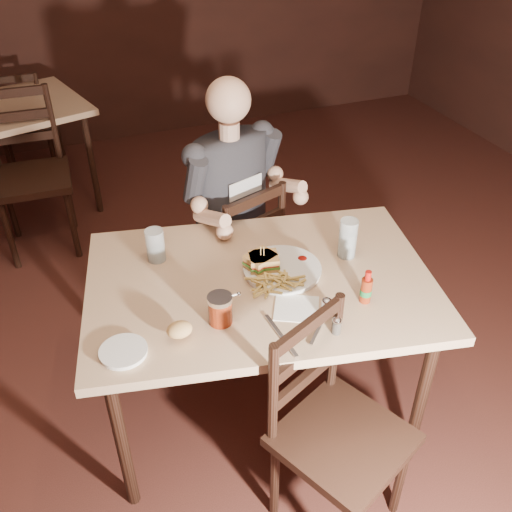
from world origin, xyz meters
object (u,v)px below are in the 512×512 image
object	(u,v)px
chair_far	(232,256)
bg_chair_far	(24,123)
bg_table	(19,117)
glass_left	(155,245)
dinner_plate	(282,270)
side_plate	(124,352)
main_table	(261,294)
syrup_dispenser	(220,309)
bg_chair_near	(31,178)
diner	(236,178)
chair_near	(343,439)
glass_right	(348,238)
hot_sauce	(367,287)

from	to	relation	value
chair_far	bg_chair_far	bearing A→B (deg)	-87.52
bg_table	glass_left	bearing A→B (deg)	-77.24
dinner_plate	side_plate	distance (m)	0.70
main_table	syrup_dispenser	bearing A→B (deg)	-142.05
bg_chair_near	diner	size ratio (longest dim) A/B	1.09
main_table	diner	xyz separation A→B (m)	(0.10, 0.58, 0.21)
chair_far	chair_near	bearing A→B (deg)	70.70
chair_near	dinner_plate	size ratio (longest dim) A/B	2.98
chair_far	bg_chair_near	bearing A→B (deg)	-71.23
syrup_dispenser	side_plate	distance (m)	0.36
glass_right	syrup_dispenser	size ratio (longest dim) A/B	1.47
bg_chair_near	side_plate	distance (m)	2.00
chair_far	chair_near	size ratio (longest dim) A/B	0.99
main_table	glass_left	xyz separation A→B (m)	(-0.34, 0.28, 0.14)
main_table	chair_far	xyz separation A→B (m)	(0.09, 0.62, -0.26)
chair_far	diner	bearing A→B (deg)	90.00
chair_near	hot_sauce	size ratio (longest dim) A/B	6.58
main_table	glass_right	bearing A→B (deg)	3.57
bg_table	bg_chair_far	size ratio (longest dim) A/B	1.15
dinner_plate	hot_sauce	size ratio (longest dim) A/B	2.21
diner	hot_sauce	xyz separation A→B (m)	(0.21, -0.83, -0.07)
chair_near	bg_chair_near	size ratio (longest dim) A/B	0.90
chair_near	side_plate	world-z (taller)	chair_near
bg_chair_near	diner	distance (m)	1.55
diner	glass_right	xyz separation A→B (m)	(0.28, -0.55, -0.06)
main_table	syrup_dispenser	distance (m)	0.31
main_table	bg_chair_far	distance (m)	2.99
bg_table	side_plate	bearing A→B (deg)	-84.70
bg_table	chair_far	distance (m)	1.93
main_table	syrup_dispenser	size ratio (longest dim) A/B	13.06
bg_chair_near	chair_near	bearing A→B (deg)	-66.39
dinner_plate	side_plate	xyz separation A→B (m)	(-0.67, -0.22, -0.00)
hot_sauce	side_plate	distance (m)	0.89
hot_sauce	side_plate	size ratio (longest dim) A/B	0.87
main_table	side_plate	world-z (taller)	side_plate
syrup_dispenser	diner	bearing A→B (deg)	77.84
syrup_dispenser	chair_near	bearing A→B (deg)	-40.66
glass_left	side_plate	bearing A→B (deg)	-115.14
diner	main_table	bearing A→B (deg)	-119.57
glass_left	main_table	bearing A→B (deg)	-39.10
chair_far	side_plate	size ratio (longest dim) A/B	5.65
bg_chair_near	hot_sauce	bearing A→B (deg)	-58.44
dinner_plate	side_plate	bearing A→B (deg)	-161.81
bg_chair_far	dinner_plate	distance (m)	3.01
chair_far	syrup_dispenser	xyz separation A→B (m)	(-0.31, -0.79, 0.38)
dinner_plate	bg_chair_near	bearing A→B (deg)	117.30
glass_left	chair_far	bearing A→B (deg)	38.13
bg_chair_near	diner	xyz separation A→B (m)	(0.91, -1.19, 0.41)
glass_right	side_plate	bearing A→B (deg)	-166.58
diner	dinner_plate	distance (m)	0.58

